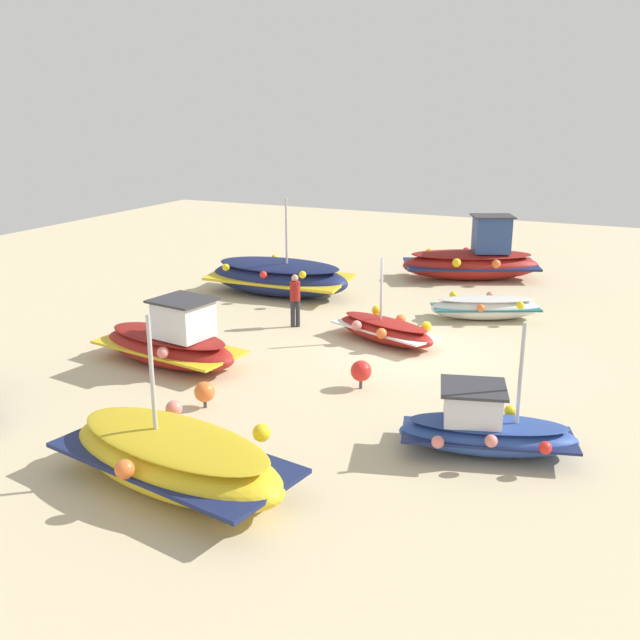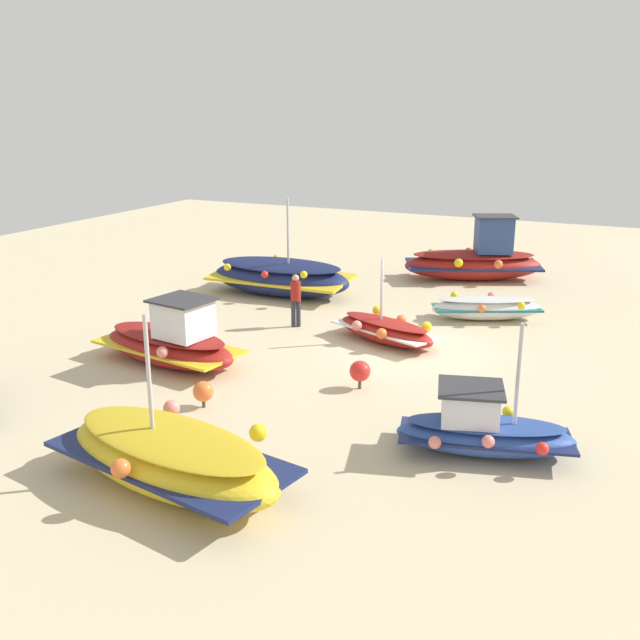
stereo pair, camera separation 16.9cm
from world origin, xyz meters
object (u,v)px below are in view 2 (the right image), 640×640
(fishing_boat_4, at_px, (385,330))
(mooring_buoy_1, at_px, (203,392))
(fishing_boat_1, at_px, (171,342))
(fishing_boat_3, at_px, (280,277))
(fishing_boat_7, at_px, (476,260))
(fishing_boat_0, at_px, (486,308))
(fishing_boat_2, at_px, (171,457))
(mooring_buoy_0, at_px, (360,371))
(fishing_boat_5, at_px, (483,430))
(person_walking, at_px, (296,297))

(fishing_boat_4, height_order, mooring_buoy_1, fishing_boat_4)
(fishing_boat_1, distance_m, fishing_boat_3, 7.87)
(fishing_boat_7, bearing_deg, fishing_boat_0, -97.23)
(fishing_boat_0, height_order, fishing_boat_1, fishing_boat_1)
(fishing_boat_2, bearing_deg, fishing_boat_3, 120.27)
(fishing_boat_0, distance_m, mooring_buoy_0, 7.41)
(fishing_boat_0, bearing_deg, fishing_boat_3, -25.92)
(fishing_boat_4, bearing_deg, fishing_boat_0, 79.92)
(fishing_boat_1, bearing_deg, fishing_boat_5, -1.87)
(fishing_boat_0, xyz_separation_m, person_walking, (3.31, -5.23, 0.57))
(fishing_boat_0, distance_m, person_walking, 6.22)
(fishing_boat_0, bearing_deg, fishing_boat_7, -98.48)
(fishing_boat_7, relative_size, mooring_buoy_1, 9.08)
(fishing_boat_2, distance_m, person_walking, 10.05)
(fishing_boat_0, relative_size, mooring_buoy_0, 5.17)
(fishing_boat_0, distance_m, fishing_boat_5, 9.59)
(mooring_buoy_1, bearing_deg, mooring_buoy_0, 132.50)
(fishing_boat_5, relative_size, mooring_buoy_1, 6.01)
(fishing_boat_4, bearing_deg, mooring_buoy_0, -58.61)
(fishing_boat_1, bearing_deg, fishing_boat_4, 50.99)
(fishing_boat_4, relative_size, mooring_buoy_1, 5.74)
(fishing_boat_0, height_order, fishing_boat_2, fishing_boat_2)
(fishing_boat_5, bearing_deg, fishing_boat_3, -60.04)
(fishing_boat_2, relative_size, person_walking, 3.07)
(fishing_boat_0, relative_size, fishing_boat_2, 0.72)
(fishing_boat_5, height_order, person_walking, fishing_boat_5)
(fishing_boat_5, height_order, fishing_boat_7, fishing_boat_5)
(fishing_boat_2, xyz_separation_m, fishing_boat_5, (-3.69, 4.83, -0.07))
(fishing_boat_2, height_order, fishing_boat_7, fishing_boat_2)
(mooring_buoy_0, bearing_deg, fishing_boat_5, 58.82)
(fishing_boat_3, relative_size, fishing_boat_5, 1.44)
(fishing_boat_3, height_order, fishing_boat_4, fishing_boat_3)
(fishing_boat_3, bearing_deg, person_walking, 123.93)
(mooring_buoy_1, bearing_deg, fishing_boat_0, 156.50)
(person_walking, height_order, mooring_buoy_1, person_walking)
(fishing_boat_3, xyz_separation_m, mooring_buoy_1, (9.91, 3.31, -0.27))
(fishing_boat_4, height_order, fishing_boat_7, fishing_boat_7)
(fishing_boat_2, relative_size, fishing_boat_3, 0.95)
(fishing_boat_1, relative_size, person_walking, 2.72)
(mooring_buoy_0, bearing_deg, fishing_boat_7, -179.06)
(fishing_boat_5, xyz_separation_m, person_walking, (-6.06, -7.26, 0.48))
(fishing_boat_0, bearing_deg, fishing_boat_2, 52.38)
(fishing_boat_2, bearing_deg, fishing_boat_4, 96.26)
(fishing_boat_0, distance_m, mooring_buoy_1, 10.74)
(fishing_boat_0, height_order, fishing_boat_5, fishing_boat_5)
(person_walking, distance_m, mooring_buoy_1, 6.63)
(fishing_boat_7, relative_size, mooring_buoy_0, 7.97)
(fishing_boat_1, bearing_deg, fishing_boat_2, -45.05)
(fishing_boat_7, bearing_deg, fishing_boat_1, -135.12)
(fishing_boat_3, distance_m, person_walking, 4.13)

